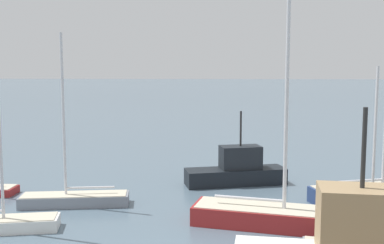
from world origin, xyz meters
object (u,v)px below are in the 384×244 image
Objects in this scene: sailboat_3 at (271,214)px; sailboat_4 at (373,192)px; fishing_boat_2 at (237,171)px; sailboat_2 at (75,197)px.

sailboat_3 is 1.09× the size of sailboat_4.
sailboat_4 is at bearing -39.76° from fishing_boat_2.
sailboat_3 is 1.70× the size of fishing_boat_2.
fishing_boat_2 is at bearing -158.24° from sailboat_2.
sailboat_2 is 1.39× the size of fishing_boat_2.
sailboat_3 is (9.52, -2.47, 0.12)m from sailboat_2.
sailboat_4 is at bearing 48.03° from sailboat_3.
sailboat_2 is 9.59m from fishing_boat_2.
sailboat_2 is 9.84m from sailboat_3.
sailboat_4 reaches higher than fishing_boat_2.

